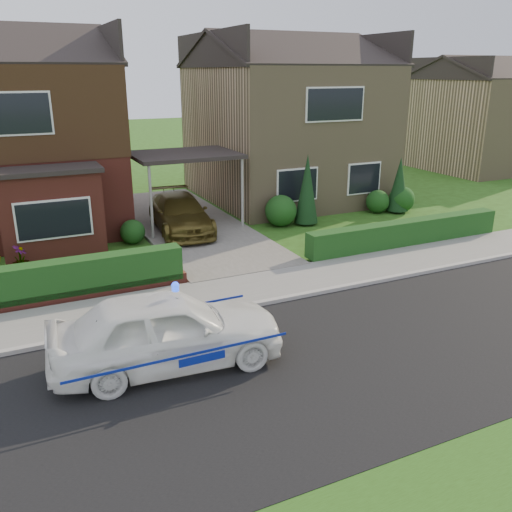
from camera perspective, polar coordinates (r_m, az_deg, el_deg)
ground at (r=11.71m, az=10.35°, el=-10.08°), size 120.00×120.00×0.00m
road at (r=11.71m, az=10.35°, el=-10.08°), size 60.00×6.00×0.02m
kerb at (r=13.99m, az=3.14°, el=-4.50°), size 60.00×0.16×0.12m
sidewalk at (r=14.85m, az=1.22°, el=-3.09°), size 60.00×2.00×0.10m
driveway at (r=20.93m, az=-7.25°, el=3.36°), size 3.80×12.00×0.12m
house_left at (r=22.19m, az=-24.86°, el=12.56°), size 7.50×9.53×7.25m
house_right at (r=25.30m, az=3.10°, el=14.45°), size 7.50×8.06×7.25m
carport_link at (r=20.35m, az=-7.51°, el=10.39°), size 3.80×3.00×2.77m
dwarf_wall at (r=14.57m, az=-22.00°, el=-4.45°), size 7.70×0.25×0.36m
hedge_left at (r=14.77m, az=-21.96°, el=-4.88°), size 7.50×0.55×0.90m
hedge_right at (r=18.94m, az=15.38°, el=0.97°), size 7.50×0.55×0.80m
shrub_left_mid at (r=18.33m, az=-17.56°, el=2.33°), size 1.32×1.32×1.32m
shrub_left_near at (r=18.93m, az=-12.85°, el=2.50°), size 0.84×0.84×0.84m
shrub_right_near at (r=20.57m, az=2.63°, el=4.78°), size 1.20×1.20×1.20m
shrub_right_mid at (r=23.14m, az=12.68°, el=5.62°), size 0.96×0.96×0.96m
shrub_right_far at (r=23.52m, az=15.08°, el=5.79°), size 1.08×1.08×1.08m
conifer_a at (r=20.72m, az=5.38°, el=6.81°), size 0.90×0.90×2.60m
conifer_b at (r=23.28m, az=14.81°, el=7.10°), size 0.90×0.90×2.20m
neighbour_right at (r=35.78m, az=22.39°, el=12.70°), size 6.50×7.00×5.20m
police_car at (r=10.88m, az=-9.34°, el=-7.74°), size 4.19×4.70×1.72m
driveway_car at (r=19.73m, az=-7.98°, el=4.47°), size 2.19×4.54×1.27m
potted_plant_c at (r=17.07m, az=-23.52°, el=-0.41°), size 0.56×0.56×0.85m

